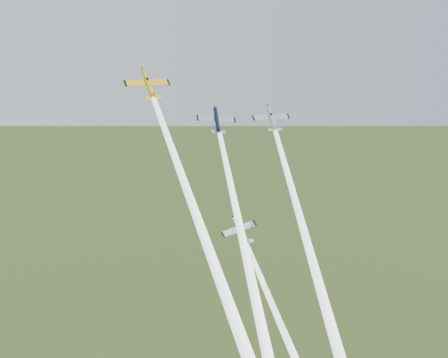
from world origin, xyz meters
TOP-DOWN VIEW (x-y plane):
  - plane_yellow at (-11.91, 0.60)m, footprint 8.70×7.04m
  - smoke_trail_yellow at (-11.95, -23.11)m, footprint 2.23×44.45m
  - plane_navy at (3.54, 3.56)m, footprint 9.81×8.21m
  - smoke_trail_navy at (-1.99, -18.63)m, footprint 12.43×42.02m
  - plane_silver_right at (14.28, -0.07)m, footprint 9.08×8.10m
  - smoke_trail_silver_right at (8.84, -22.19)m, footprint 12.25×41.86m
  - plane_silver_low at (3.47, -6.30)m, footprint 8.67×6.32m

SIDE VIEW (x-z plane):
  - smoke_trail_navy at x=-1.99m, z-range 57.26..100.34m
  - smoke_trail_silver_right at x=8.84m, z-range 57.65..100.54m
  - plane_silver_low at x=3.47m, z-range 77.86..85.27m
  - smoke_trail_yellow at x=-11.95m, z-range 63.10..107.86m
  - plane_navy at x=3.54m, z-range 98.22..105.49m
  - plane_silver_right at x=14.28m, z-range 98.75..105.35m
  - plane_yellow at x=-11.91m, z-range 105.82..112.92m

